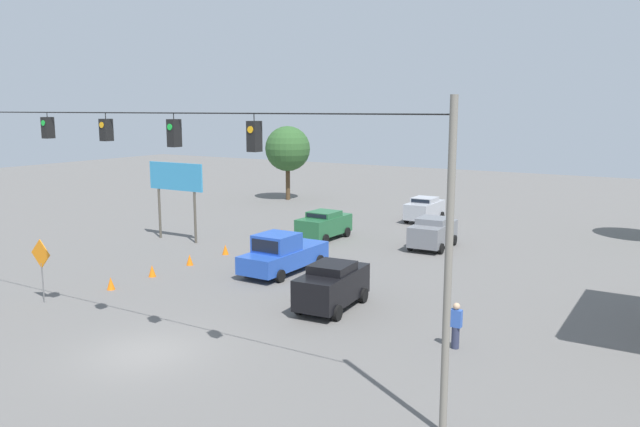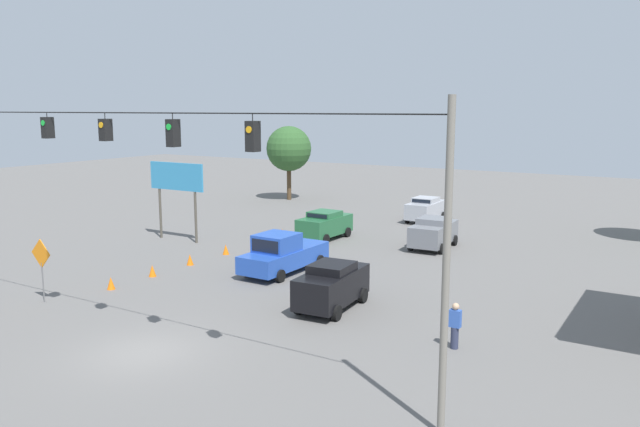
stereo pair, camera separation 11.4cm
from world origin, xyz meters
name	(u,v)px [view 2 (the right image)]	position (x,y,z in m)	size (l,w,h in m)	color
ground_plane	(144,353)	(0.00, 0.00, 0.00)	(140.00, 140.00, 0.00)	#605E5B
overhead_signal_span	(142,192)	(-0.07, -0.21, 5.65)	(21.87, 0.38, 8.78)	slate
sedan_green_withflow_far	(325,224)	(4.60, -19.85, 0.96)	(2.19, 4.20, 1.84)	#236038
sedan_grey_oncoming_deep	(433,232)	(-2.47, -21.02, 0.99)	(2.29, 4.27, 1.89)	slate
sedan_silver_withflow_deep	(425,209)	(1.40, -29.27, 0.96)	(2.01, 3.99, 1.85)	#A8AAB2
sedan_black_crossing_near	(332,285)	(-3.10, -7.70, 1.03)	(2.21, 4.24, 1.97)	black
pickup_truck_blue_withflow_mid	(283,254)	(2.11, -11.50, 0.98)	(2.30, 5.60, 2.12)	#234CB2
traffic_cone_nearest	(111,283)	(7.22, -4.66, 0.30)	(0.38, 0.38, 0.60)	orange
traffic_cone_second	(152,271)	(7.27, -7.31, 0.30)	(0.38, 0.38, 0.60)	orange
traffic_cone_third	(190,260)	(7.28, -10.07, 0.30)	(0.38, 0.38, 0.60)	orange
traffic_cone_fourth	(226,249)	(7.24, -13.03, 0.30)	(0.38, 0.38, 0.60)	orange
traffic_cone_fifth	(255,241)	(7.20, -15.81, 0.30)	(0.38, 0.38, 0.60)	orange
traffic_cone_farthest	(282,233)	(7.19, -18.73, 0.30)	(0.38, 0.38, 0.60)	orange
roadside_billboard	(176,182)	(12.46, -14.52, 3.78)	(4.43, 0.16, 5.04)	#4C473D
work_zone_sign	(41,258)	(8.14, -1.77, 1.99)	(1.27, 0.06, 2.84)	slate
pedestrian	(455,326)	(-9.13, -6.08, 0.84)	(0.40, 0.28, 1.68)	#2D334C
tree_horizon_right	(289,149)	(16.66, -33.37, 4.75)	(4.17, 4.17, 6.86)	#4C3823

